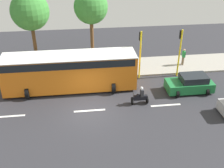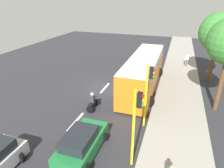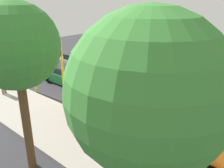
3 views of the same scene
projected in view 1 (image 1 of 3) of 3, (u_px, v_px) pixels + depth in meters
ground_plane at (90, 111)px, 20.55m from camera, size 40.00×60.00×0.10m
sidewalk at (86, 69)px, 26.52m from camera, size 4.00×60.00×0.15m
lane_stripe_north at (166, 105)px, 21.16m from camera, size 0.20×2.40×0.01m
lane_stripe_mid at (90, 111)px, 20.52m from camera, size 0.20×2.40×0.01m
lane_stripe_south at (9, 116)px, 19.88m from camera, size 0.20×2.40×0.01m
car_green at (190, 84)px, 22.69m from camera, size 2.17×3.88×1.52m
city_bus at (70, 70)px, 22.50m from camera, size 3.20×11.00×3.16m
motorcycle at (140, 97)px, 21.06m from camera, size 0.60×1.30×1.53m
pedestrian_by_tree at (183, 56)px, 26.85m from camera, size 0.40×0.24×1.69m
traffic_light_corner at (180, 46)px, 24.16m from camera, size 0.49×0.24×4.50m
traffic_light_midblock at (140, 48)px, 23.77m from camera, size 0.49×0.24×4.50m
street_tree_center at (30, 11)px, 25.97m from camera, size 3.74×3.74×7.09m
street_tree_south at (91, 7)px, 26.40m from camera, size 3.37×3.37×7.16m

